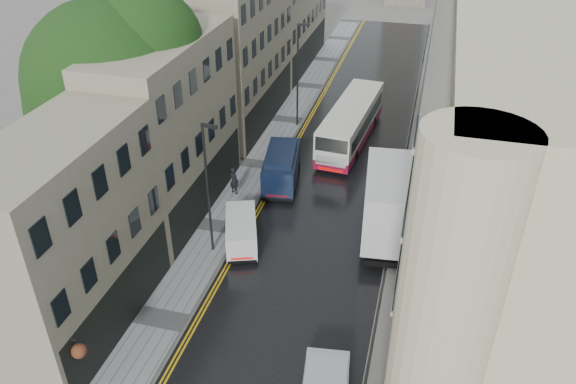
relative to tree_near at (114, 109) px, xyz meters
The scene contains 14 objects.
road 16.14m from the tree_near, 30.96° to the left, with size 9.00×85.00×0.02m, color black.
left_sidewalk 12.16m from the tree_near, 48.44° to the left, with size 2.70×85.00×0.12m, color gray.
right_sidewalk 20.59m from the tree_near, 22.73° to the left, with size 1.80×85.00×0.12m, color slate.
old_shop_row 10.50m from the tree_near, 73.04° to the left, with size 4.50×56.00×12.00m, color gray, non-canonical shape.
modern_block 23.58m from the tree_near, 14.74° to the left, with size 8.00×40.00×14.00m, color beige, non-canonical shape.
tree_near is the anchor object (origin of this frame).
tree_far 13.02m from the tree_near, 88.68° to the left, with size 9.24×9.24×12.46m, color black, non-canonical shape.
cream_bus 15.80m from the tree_near, 42.25° to the left, with size 2.63×11.57×3.16m, color silver, non-canonical shape.
white_lorry 16.23m from the tree_near, ahead, with size 2.63×8.76×4.60m, color white, non-canonical shape.
white_van 10.81m from the tree_near, 24.28° to the right, with size 1.75×4.08×1.85m, color white, non-canonical shape.
navy_van 10.46m from the tree_near, 22.44° to the left, with size 2.17×5.43×2.77m, color black, non-canonical shape.
pedestrian 9.08m from the tree_near, 27.16° to the left, with size 0.71×0.47×1.96m, color black.
lamp_post_near 8.18m from the tree_near, 23.84° to the right, with size 0.91×0.20×8.07m, color black, non-canonical shape.
lamp_post_far 16.95m from the tree_near, 62.78° to the left, with size 0.96×0.21×8.52m, color black, non-canonical shape.
Camera 1 is at (5.50, -7.39, 20.36)m, focal length 35.00 mm.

